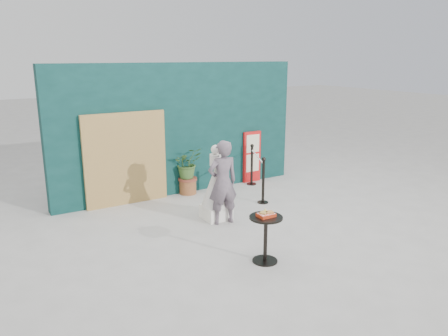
# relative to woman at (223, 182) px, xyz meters

# --- Properties ---
(ground) EXTENTS (60.00, 60.00, 0.00)m
(ground) POSITION_rel_woman_xyz_m (0.22, -0.89, -0.81)
(ground) COLOR #ADAAA5
(ground) RESTS_ON ground
(back_wall) EXTENTS (6.00, 0.30, 3.00)m
(back_wall) POSITION_rel_woman_xyz_m (0.22, 2.26, 0.69)
(back_wall) COLOR #0A2D2B
(back_wall) RESTS_ON ground
(bamboo_fence) EXTENTS (1.80, 0.08, 2.00)m
(bamboo_fence) POSITION_rel_woman_xyz_m (-1.18, 2.05, 0.19)
(bamboo_fence) COLOR tan
(bamboo_fence) RESTS_ON ground
(woman) EXTENTS (0.63, 0.45, 1.63)m
(woman) POSITION_rel_woman_xyz_m (0.00, 0.00, 0.00)
(woman) COLOR slate
(woman) RESTS_ON ground
(menu_board) EXTENTS (0.50, 0.07, 1.30)m
(menu_board) POSITION_rel_woman_xyz_m (2.12, 2.06, -0.16)
(menu_board) COLOR red
(menu_board) RESTS_ON ground
(statue) EXTENTS (0.58, 0.58, 1.49)m
(statue) POSITION_rel_woman_xyz_m (0.01, 0.27, -0.20)
(statue) COLOR white
(statue) RESTS_ON ground
(cafe_table) EXTENTS (0.52, 0.52, 0.75)m
(cafe_table) POSITION_rel_woman_xyz_m (-0.28, -1.75, -0.32)
(cafe_table) COLOR black
(cafe_table) RESTS_ON ground
(food_basket) EXTENTS (0.26, 0.19, 0.11)m
(food_basket) POSITION_rel_woman_xyz_m (-0.28, -1.75, -0.03)
(food_basket) COLOR #B62F13
(food_basket) RESTS_ON cafe_table
(planter) EXTENTS (0.65, 0.56, 1.11)m
(planter) POSITION_rel_woman_xyz_m (0.26, 2.01, -0.17)
(planter) COLOR #985A31
(planter) RESTS_ON ground
(stanchion_barrier) EXTENTS (0.84, 1.54, 1.03)m
(stanchion_barrier) POSITION_rel_woman_xyz_m (1.67, 1.20, -0.32)
(stanchion_barrier) COLOR black
(stanchion_barrier) RESTS_ON ground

